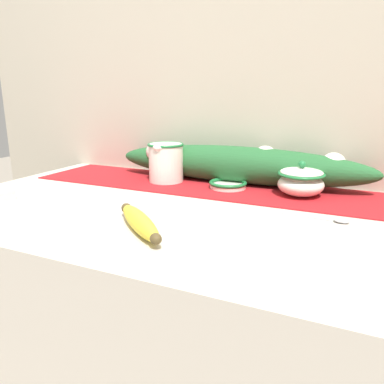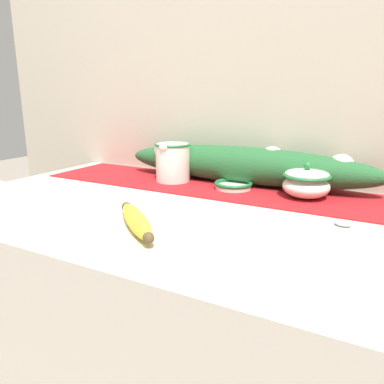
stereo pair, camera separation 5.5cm
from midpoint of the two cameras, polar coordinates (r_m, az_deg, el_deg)
name	(u,v)px [view 1 (the left image)]	position (r m, az deg, el deg)	size (l,w,h in m)	color
countertop	(197,373)	(1.13, -0.81, -25.90)	(1.33, 0.72, 0.93)	beige
back_wall	(247,94)	(1.21, 7.11, 14.53)	(2.13, 0.04, 2.40)	#B7AD99
table_runner	(228,188)	(1.09, 4.07, 0.56)	(1.22, 0.26, 0.00)	#A8191E
cream_pitcher	(166,161)	(1.16, -5.30, 4.70)	(0.11, 0.13, 0.12)	white
sugar_bowl	(301,181)	(1.03, 14.81, 1.63)	(0.12, 0.12, 0.09)	white
small_dish	(229,185)	(1.09, 4.25, 1.13)	(0.11, 0.11, 0.02)	white
banana	(139,222)	(0.77, -10.07, -4.48)	(0.19, 0.17, 0.04)	yellow
spoon	(336,220)	(0.86, 19.40, -4.07)	(0.15, 0.03, 0.01)	#B7B7BC
poinsettia_garland	(237,164)	(1.14, 5.56, 4.27)	(0.81, 0.12, 0.12)	#235B2D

